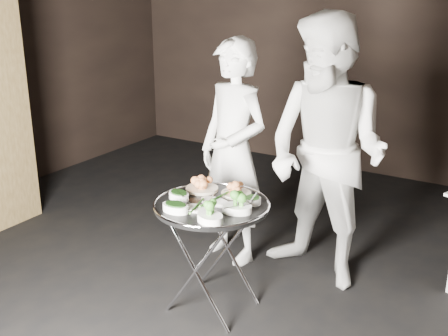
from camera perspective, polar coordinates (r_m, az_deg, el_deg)
The scene contains 16 objects.
floor at distance 3.81m, azimuth -3.65°, elevation -15.37°, with size 6.00×7.00×0.05m, color black.
wall_back at distance 6.39m, azimuth 14.95°, elevation 12.61°, with size 6.00×0.05×3.00m, color black.
tray_stand at distance 3.71m, azimuth -1.23°, elevation -8.51°, with size 0.50×0.43×0.74m.
serving_tray at distance 3.57m, azimuth -1.26°, elevation -3.76°, with size 0.75×0.75×0.04m.
potato_plate_a at distance 3.77m, azimuth -2.26°, elevation -1.76°, with size 0.22×0.22×0.08m.
potato_plate_b at distance 3.69m, azimuth 1.24°, elevation -2.27°, with size 0.20×0.20×0.07m.
greens_bowl at distance 3.55m, azimuth 2.90°, elevation -3.20°, with size 0.11×0.11×0.06m.
asparagus_plate_a at distance 3.56m, azimuth -0.97°, elevation -3.33°, with size 0.21×0.12×0.04m.
asparagus_plate_b at distance 3.46m, azimuth -2.79°, elevation -4.01°, with size 0.21×0.15×0.04m.
spinach_bowl_a at distance 3.64m, azimuth -4.60°, elevation -2.71°, with size 0.19×0.15×0.07m.
spinach_bowl_b at distance 3.44m, azimuth -4.95°, elevation -3.92°, with size 0.18×0.12×0.07m.
broccoli_bowl_a at distance 3.42m, azimuth 1.34°, elevation -3.99°, with size 0.22×0.18×0.08m.
broccoli_bowl_b at distance 3.29m, azimuth -1.44°, elevation -4.92°, with size 0.22×0.20×0.08m.
serving_utensils at distance 3.59m, azimuth -0.46°, elevation -2.63°, with size 0.57×0.42×0.01m.
waiter_left at distance 4.25m, azimuth 0.97°, elevation 1.59°, with size 0.63×0.41×1.72m, color silver.
waiter_right at distance 3.95m, azimuth 10.37°, elevation 1.45°, with size 0.93×0.73×1.92m, color silver.
Camera 1 is at (1.85, -2.57, 2.11)m, focal length 45.00 mm.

